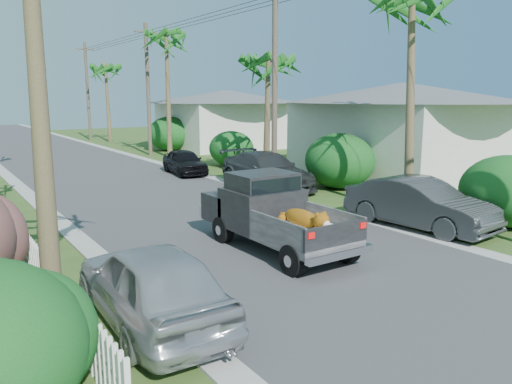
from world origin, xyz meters
TOP-DOWN VIEW (x-y plane):
  - ground at (0.00, 0.00)m, footprint 120.00×120.00m
  - road at (0.00, 25.00)m, footprint 8.00×100.00m
  - curb_left at (-4.30, 25.00)m, footprint 0.60×100.00m
  - curb_right at (4.30, 25.00)m, footprint 0.60×100.00m
  - pickup_truck at (-0.05, 5.44)m, footprint 1.98×5.12m
  - parked_car_rn at (5.00, 4.37)m, footprint 2.09×4.93m
  - parked_car_rm at (5.00, 12.74)m, footprint 2.48×5.64m
  - parked_car_rf at (3.76, 18.64)m, footprint 2.01×4.03m
  - parked_car_ln at (-4.59, 2.71)m, footprint 1.94×4.55m
  - palm_r_b at (6.60, 15.00)m, footprint 4.40×4.40m
  - palm_r_c at (6.20, 26.00)m, footprint 4.40×4.40m
  - palm_r_d at (6.50, 40.00)m, footprint 4.40×4.40m
  - shrub_r_a at (7.60, 3.00)m, footprint 2.80×3.08m
  - shrub_r_b at (7.80, 11.00)m, footprint 3.00×3.30m
  - shrub_r_c at (7.50, 20.00)m, footprint 2.60×2.86m
  - shrub_r_d at (8.00, 30.00)m, footprint 3.20×3.52m
  - picket_fence at (-6.00, 5.50)m, footprint 0.10×11.00m
  - house_right_near at (13.00, 12.00)m, footprint 8.00×9.00m
  - house_right_far at (13.00, 30.00)m, footprint 9.00×8.00m
  - utility_pole_b at (5.60, 13.00)m, footprint 1.60×0.26m
  - utility_pole_c at (5.60, 28.00)m, footprint 1.60×0.26m
  - utility_pole_d at (5.60, 43.00)m, footprint 1.60×0.26m

SIDE VIEW (x-z plane):
  - ground at x=0.00m, z-range 0.00..0.00m
  - road at x=0.00m, z-range 0.00..0.02m
  - curb_left at x=-4.30m, z-range 0.00..0.06m
  - curb_right at x=4.30m, z-range 0.00..0.06m
  - picket_fence at x=-6.00m, z-range 0.00..1.00m
  - parked_car_rf at x=3.76m, z-range 0.00..1.32m
  - parked_car_ln at x=-4.59m, z-range 0.00..1.53m
  - parked_car_rn at x=5.00m, z-range 0.00..1.58m
  - parked_car_rm at x=5.00m, z-range 0.00..1.61m
  - pickup_truck at x=-0.05m, z-range -0.02..2.04m
  - shrub_r_c at x=7.50m, z-range 0.00..2.10m
  - shrub_r_a at x=7.60m, z-range 0.00..2.30m
  - shrub_r_b at x=7.80m, z-range 0.00..2.50m
  - shrub_r_d at x=8.00m, z-range 0.00..2.60m
  - house_right_far at x=13.00m, z-range -0.18..4.42m
  - house_right_near at x=13.00m, z-range -0.18..4.62m
  - utility_pole_b at x=5.60m, z-range 0.10..9.10m
  - utility_pole_c at x=5.60m, z-range 0.10..9.10m
  - utility_pole_d at x=5.60m, z-range 0.10..9.10m
  - palm_r_b at x=6.60m, z-range 2.35..9.55m
  - palm_r_d at x=6.50m, z-range 2.73..10.74m
  - palm_r_c at x=6.20m, z-range 3.41..12.81m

